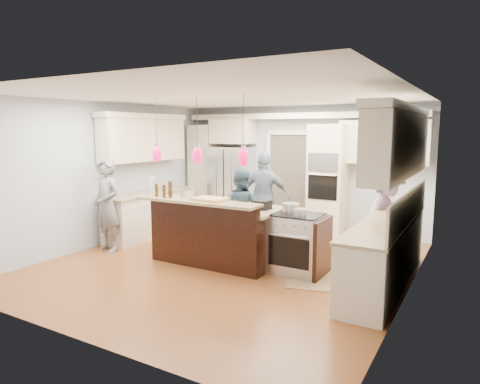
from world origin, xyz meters
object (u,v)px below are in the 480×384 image
at_px(kitchen_island, 219,232).
at_px(person_far_left, 240,210).
at_px(person_bar_end, 107,205).
at_px(island_range, 299,244).
at_px(refrigerator, 232,186).

distance_m(kitchen_island, person_far_left, 0.82).
bearing_deg(person_bar_end, person_far_left, 41.58).
bearing_deg(person_far_left, island_range, 151.41).
distance_m(kitchen_island, person_bar_end, 2.15).
distance_m(island_range, person_bar_end, 3.53).
distance_m(refrigerator, person_far_left, 2.20).
relative_size(kitchen_island, person_bar_end, 1.25).
bearing_deg(refrigerator, island_range, -42.59).
bearing_deg(person_bar_end, island_range, 18.57).
distance_m(island_range, person_far_left, 1.63).
distance_m(kitchen_island, island_range, 1.41).
bearing_deg(person_far_left, refrigerator, -57.40).
bearing_deg(kitchen_island, person_bar_end, -165.75).
relative_size(kitchen_island, person_far_left, 1.42).
height_order(refrigerator, island_range, refrigerator).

